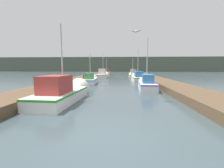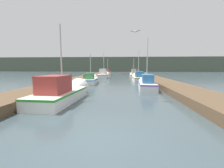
{
  "view_description": "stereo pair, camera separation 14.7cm",
  "coord_description": "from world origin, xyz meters",
  "px_view_note": "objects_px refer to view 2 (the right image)",
  "views": [
    {
      "loc": [
        0.56,
        -3.99,
        2.04
      ],
      "look_at": [
        -0.28,
        9.92,
        0.43
      ],
      "focal_mm": 24.0,
      "sensor_mm": 36.0,
      "label": 1
    },
    {
      "loc": [
        0.71,
        -3.98,
        2.04
      ],
      "look_at": [
        -0.28,
        9.92,
        0.43
      ],
      "focal_mm": 24.0,
      "sensor_mm": 36.0,
      "label": 2
    }
  ],
  "objects_px": {
    "mooring_piling_2": "(84,79)",
    "channel_buoy": "(123,73)",
    "fishing_boat_2": "(91,80)",
    "fishing_boat_5": "(133,75)",
    "seagull_lead": "(135,31)",
    "mooring_piling_3": "(49,88)",
    "seagull_1": "(129,50)",
    "fishing_boat_6": "(108,73)",
    "mooring_piling_0": "(138,73)",
    "mooring_piling_1": "(137,73)",
    "fishing_boat_1": "(146,84)",
    "fishing_boat_4": "(104,75)",
    "fishing_boat_3": "(138,78)",
    "fishing_boat_0": "(64,92)"
  },
  "relations": [
    {
      "from": "fishing_boat_2",
      "to": "mooring_piling_3",
      "type": "xyz_separation_m",
      "value": [
        -1.04,
        -8.6,
        0.2
      ]
    },
    {
      "from": "fishing_boat_2",
      "to": "mooring_piling_2",
      "type": "xyz_separation_m",
      "value": [
        -0.85,
        0.01,
        0.15
      ]
    },
    {
      "from": "mooring_piling_1",
      "to": "seagull_lead",
      "type": "xyz_separation_m",
      "value": [
        -2.51,
        -23.93,
        3.45
      ]
    },
    {
      "from": "fishing_boat_3",
      "to": "mooring_piling_2",
      "type": "relative_size",
      "value": 5.11
    },
    {
      "from": "fishing_boat_5",
      "to": "mooring_piling_1",
      "type": "relative_size",
      "value": 3.84
    },
    {
      "from": "fishing_boat_1",
      "to": "mooring_piling_3",
      "type": "bearing_deg",
      "value": -145.29
    },
    {
      "from": "fishing_boat_2",
      "to": "fishing_boat_5",
      "type": "bearing_deg",
      "value": 61.23
    },
    {
      "from": "seagull_lead",
      "to": "seagull_1",
      "type": "bearing_deg",
      "value": -75.75
    },
    {
      "from": "mooring_piling_2",
      "to": "seagull_1",
      "type": "relative_size",
      "value": 2.12
    },
    {
      "from": "fishing_boat_2",
      "to": "mooring_piling_3",
      "type": "height_order",
      "value": "fishing_boat_2"
    },
    {
      "from": "seagull_lead",
      "to": "seagull_1",
      "type": "distance_m",
      "value": 19.45
    },
    {
      "from": "fishing_boat_1",
      "to": "fishing_boat_2",
      "type": "bearing_deg",
      "value": 148.63
    },
    {
      "from": "fishing_boat_5",
      "to": "channel_buoy",
      "type": "distance_m",
      "value": 13.52
    },
    {
      "from": "fishing_boat_5",
      "to": "channel_buoy",
      "type": "height_order",
      "value": "fishing_boat_5"
    },
    {
      "from": "fishing_boat_5",
      "to": "mooring_piling_0",
      "type": "relative_size",
      "value": 3.34
    },
    {
      "from": "fishing_boat_2",
      "to": "mooring_piling_3",
      "type": "bearing_deg",
      "value": -100.54
    },
    {
      "from": "mooring_piling_1",
      "to": "seagull_1",
      "type": "bearing_deg",
      "value": -115.23
    },
    {
      "from": "fishing_boat_0",
      "to": "mooring_piling_1",
      "type": "bearing_deg",
      "value": 77.46
    },
    {
      "from": "fishing_boat_1",
      "to": "fishing_boat_6",
      "type": "relative_size",
      "value": 0.93
    },
    {
      "from": "channel_buoy",
      "to": "fishing_boat_4",
      "type": "bearing_deg",
      "value": -101.01
    },
    {
      "from": "fishing_boat_5",
      "to": "seagull_lead",
      "type": "relative_size",
      "value": 8.12
    },
    {
      "from": "mooring_piling_0",
      "to": "mooring_piling_2",
      "type": "bearing_deg",
      "value": -116.13
    },
    {
      "from": "fishing_boat_2",
      "to": "channel_buoy",
      "type": "xyz_separation_m",
      "value": [
        4.0,
        26.51,
        -0.29
      ]
    },
    {
      "from": "mooring_piling_3",
      "to": "seagull_lead",
      "type": "relative_size",
      "value": 2.18
    },
    {
      "from": "fishing_boat_3",
      "to": "mooring_piling_3",
      "type": "height_order",
      "value": "fishing_boat_3"
    },
    {
      "from": "fishing_boat_1",
      "to": "fishing_boat_4",
      "type": "bearing_deg",
      "value": 117.33
    },
    {
      "from": "fishing_boat_0",
      "to": "seagull_lead",
      "type": "bearing_deg",
      "value": 4.77
    },
    {
      "from": "seagull_1",
      "to": "seagull_lead",
      "type": "bearing_deg",
      "value": -60.46
    },
    {
      "from": "fishing_boat_2",
      "to": "channel_buoy",
      "type": "bearing_deg",
      "value": 77.75
    },
    {
      "from": "fishing_boat_0",
      "to": "fishing_boat_3",
      "type": "xyz_separation_m",
      "value": [
        5.87,
        13.56,
        -0.05
      ]
    },
    {
      "from": "fishing_boat_6",
      "to": "fishing_boat_2",
      "type": "bearing_deg",
      "value": -96.53
    },
    {
      "from": "fishing_boat_6",
      "to": "mooring_piling_3",
      "type": "height_order",
      "value": "fishing_boat_6"
    },
    {
      "from": "fishing_boat_3",
      "to": "channel_buoy",
      "type": "distance_m",
      "value": 22.54
    },
    {
      "from": "fishing_boat_2",
      "to": "fishing_boat_3",
      "type": "bearing_deg",
      "value": 29.61
    },
    {
      "from": "mooring_piling_3",
      "to": "fishing_boat_5",
      "type": "bearing_deg",
      "value": 71.69
    },
    {
      "from": "mooring_piling_3",
      "to": "fishing_boat_0",
      "type": "bearing_deg",
      "value": -32.46
    },
    {
      "from": "fishing_boat_3",
      "to": "seagull_lead",
      "type": "bearing_deg",
      "value": -97.87
    },
    {
      "from": "channel_buoy",
      "to": "fishing_boat_1",
      "type": "bearing_deg",
      "value": -86.06
    },
    {
      "from": "mooring_piling_2",
      "to": "mooring_piling_0",
      "type": "bearing_deg",
      "value": 63.87
    },
    {
      "from": "mooring_piling_3",
      "to": "seagull_1",
      "type": "bearing_deg",
      "value": 72.06
    },
    {
      "from": "fishing_boat_2",
      "to": "seagull_1",
      "type": "height_order",
      "value": "seagull_1"
    },
    {
      "from": "fishing_boat_6",
      "to": "mooring_piling_0",
      "type": "height_order",
      "value": "fishing_boat_6"
    },
    {
      "from": "fishing_boat_2",
      "to": "mooring_piling_1",
      "type": "bearing_deg",
      "value": 60.25
    },
    {
      "from": "mooring_piling_2",
      "to": "seagull_lead",
      "type": "height_order",
      "value": "seagull_lead"
    },
    {
      "from": "fishing_boat_5",
      "to": "mooring_piling_2",
      "type": "relative_size",
      "value": 4.04
    },
    {
      "from": "fishing_boat_4",
      "to": "channel_buoy",
      "type": "distance_m",
      "value": 18.13
    },
    {
      "from": "fishing_boat_5",
      "to": "mooring_piling_3",
      "type": "distance_m",
      "value": 22.93
    },
    {
      "from": "mooring_piling_2",
      "to": "channel_buoy",
      "type": "distance_m",
      "value": 26.94
    },
    {
      "from": "mooring_piling_3",
      "to": "fishing_boat_3",
      "type": "bearing_deg",
      "value": 60.23
    },
    {
      "from": "fishing_boat_2",
      "to": "fishing_boat_1",
      "type": "bearing_deg",
      "value": -39.25
    }
  ]
}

